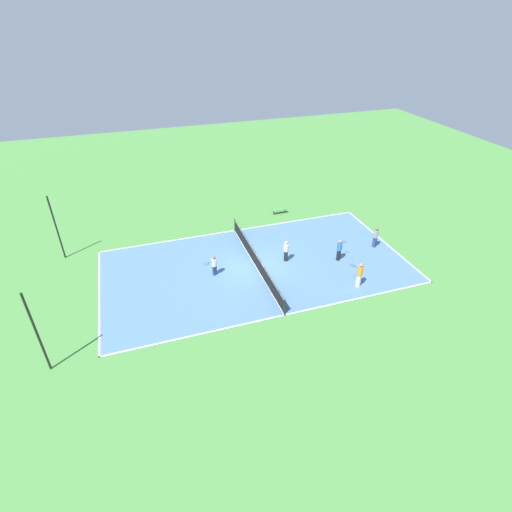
{
  "coord_description": "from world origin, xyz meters",
  "views": [
    {
      "loc": [
        -22.81,
        7.59,
        16.31
      ],
      "look_at": [
        0.0,
        0.0,
        0.9
      ],
      "focal_mm": 28.0,
      "sensor_mm": 36.0,
      "label": 1
    }
  ],
  "objects_px": {
    "player_baseline_gray": "(376,236)",
    "player_center_orange": "(360,273)",
    "player_near_blue": "(339,249)",
    "player_far_white": "(214,264)",
    "tennis_net": "(256,260)",
    "fence_post_back_left": "(37,333)",
    "player_near_white": "(286,250)",
    "fence_post_back_right": "(56,228)",
    "tennis_ball_far_baseline": "(391,255)",
    "bench": "(279,210)",
    "tennis_ball_right_alley": "(310,266)"
  },
  "relations": [
    {
      "from": "fence_post_back_right",
      "to": "player_far_white",
      "type": "bearing_deg",
      "value": -119.58
    },
    {
      "from": "player_baseline_gray",
      "to": "player_far_white",
      "type": "height_order",
      "value": "player_baseline_gray"
    },
    {
      "from": "player_near_blue",
      "to": "player_near_white",
      "type": "height_order",
      "value": "player_near_blue"
    },
    {
      "from": "bench",
      "to": "fence_post_back_left",
      "type": "height_order",
      "value": "fence_post_back_left"
    },
    {
      "from": "player_far_white",
      "to": "tennis_ball_far_baseline",
      "type": "height_order",
      "value": "player_far_white"
    },
    {
      "from": "tennis_net",
      "to": "fence_post_back_left",
      "type": "distance_m",
      "value": 14.56
    },
    {
      "from": "tennis_net",
      "to": "player_baseline_gray",
      "type": "bearing_deg",
      "value": -91.96
    },
    {
      "from": "bench",
      "to": "tennis_ball_right_alley",
      "type": "distance_m",
      "value": 8.78
    },
    {
      "from": "tennis_net",
      "to": "tennis_ball_right_alley",
      "type": "xyz_separation_m",
      "value": [
        -1.27,
        -3.7,
        -0.53
      ]
    },
    {
      "from": "tennis_ball_right_alley",
      "to": "player_far_white",
      "type": "bearing_deg",
      "value": 80.12
    },
    {
      "from": "bench",
      "to": "player_near_blue",
      "type": "distance_m",
      "value": 8.71
    },
    {
      "from": "player_near_blue",
      "to": "tennis_ball_right_alley",
      "type": "height_order",
      "value": "player_near_blue"
    },
    {
      "from": "player_near_blue",
      "to": "tennis_ball_right_alley",
      "type": "distance_m",
      "value": 2.56
    },
    {
      "from": "player_far_white",
      "to": "player_baseline_gray",
      "type": "bearing_deg",
      "value": 158.39
    },
    {
      "from": "player_near_white",
      "to": "fence_post_back_right",
      "type": "xyz_separation_m",
      "value": [
        5.69,
        15.58,
        1.53
      ]
    },
    {
      "from": "fence_post_back_right",
      "to": "tennis_ball_far_baseline",
      "type": "bearing_deg",
      "value": -107.83
    },
    {
      "from": "player_near_white",
      "to": "fence_post_back_left",
      "type": "distance_m",
      "value": 16.66
    },
    {
      "from": "player_baseline_gray",
      "to": "player_near_blue",
      "type": "distance_m",
      "value": 3.66
    },
    {
      "from": "fence_post_back_right",
      "to": "bench",
      "type": "bearing_deg",
      "value": -84.39
    },
    {
      "from": "player_center_orange",
      "to": "tennis_net",
      "type": "bearing_deg",
      "value": 24.05
    },
    {
      "from": "player_near_blue",
      "to": "tennis_ball_far_baseline",
      "type": "height_order",
      "value": "player_near_blue"
    },
    {
      "from": "player_baseline_gray",
      "to": "player_near_blue",
      "type": "xyz_separation_m",
      "value": [
        -0.8,
        3.57,
        0.03
      ]
    },
    {
      "from": "player_near_white",
      "to": "tennis_ball_far_baseline",
      "type": "bearing_deg",
      "value": -159.26
    },
    {
      "from": "player_near_white",
      "to": "fence_post_back_right",
      "type": "relative_size",
      "value": 0.33
    },
    {
      "from": "tennis_net",
      "to": "player_near_white",
      "type": "xyz_separation_m",
      "value": [
        -0.0,
        -2.32,
        0.39
      ]
    },
    {
      "from": "tennis_net",
      "to": "fence_post_back_left",
      "type": "relative_size",
      "value": 2.23
    },
    {
      "from": "player_far_white",
      "to": "fence_post_back_right",
      "type": "xyz_separation_m",
      "value": [
        5.77,
        10.17,
        1.62
      ]
    },
    {
      "from": "bench",
      "to": "player_near_white",
      "type": "distance_m",
      "value": 7.84
    },
    {
      "from": "bench",
      "to": "player_far_white",
      "type": "relative_size",
      "value": 0.92
    },
    {
      "from": "player_baseline_gray",
      "to": "player_center_orange",
      "type": "distance_m",
      "value": 5.65
    },
    {
      "from": "player_near_white",
      "to": "player_center_orange",
      "type": "bearing_deg",
      "value": 161.9
    },
    {
      "from": "player_center_orange",
      "to": "player_far_white",
      "type": "height_order",
      "value": "player_center_orange"
    },
    {
      "from": "player_center_orange",
      "to": "player_near_white",
      "type": "bearing_deg",
      "value": 9.52
    },
    {
      "from": "tennis_net",
      "to": "tennis_ball_far_baseline",
      "type": "bearing_deg",
      "value": -100.35
    },
    {
      "from": "tennis_net",
      "to": "bench",
      "type": "height_order",
      "value": "tennis_net"
    },
    {
      "from": "tennis_ball_right_alley",
      "to": "fence_post_back_left",
      "type": "xyz_separation_m",
      "value": [
        -4.41,
        16.96,
        2.45
      ]
    },
    {
      "from": "player_near_blue",
      "to": "fence_post_back_right",
      "type": "xyz_separation_m",
      "value": [
        6.81,
        19.33,
        1.49
      ]
    },
    {
      "from": "fence_post_back_left",
      "to": "fence_post_back_right",
      "type": "bearing_deg",
      "value": 0.0
    },
    {
      "from": "tennis_net",
      "to": "fence_post_back_left",
      "type": "xyz_separation_m",
      "value": [
        -5.68,
        13.26,
        1.92
      ]
    },
    {
      "from": "player_baseline_gray",
      "to": "fence_post_back_right",
      "type": "xyz_separation_m",
      "value": [
        6.01,
        22.9,
        1.52
      ]
    },
    {
      "from": "bench",
      "to": "tennis_ball_far_baseline",
      "type": "distance_m",
      "value": 10.81
    },
    {
      "from": "player_baseline_gray",
      "to": "tennis_ball_right_alley",
      "type": "xyz_separation_m",
      "value": [
        -0.94,
        5.94,
        -0.93
      ]
    },
    {
      "from": "player_near_blue",
      "to": "tennis_ball_right_alley",
      "type": "relative_size",
      "value": 25.21
    },
    {
      "from": "player_baseline_gray",
      "to": "player_far_white",
      "type": "distance_m",
      "value": 12.74
    },
    {
      "from": "player_near_blue",
      "to": "tennis_ball_far_baseline",
      "type": "distance_m",
      "value": 4.29
    },
    {
      "from": "player_center_orange",
      "to": "fence_post_back_right",
      "type": "xyz_separation_m",
      "value": [
        10.13,
        19.04,
        1.4
      ]
    },
    {
      "from": "tennis_ball_far_baseline",
      "to": "player_baseline_gray",
      "type": "bearing_deg",
      "value": 19.63
    },
    {
      "from": "bench",
      "to": "fence_post_back_left",
      "type": "relative_size",
      "value": 0.28
    },
    {
      "from": "player_baseline_gray",
      "to": "player_near_white",
      "type": "distance_m",
      "value": 7.33
    },
    {
      "from": "player_baseline_gray",
      "to": "tennis_ball_far_baseline",
      "type": "height_order",
      "value": "player_baseline_gray"
    }
  ]
}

